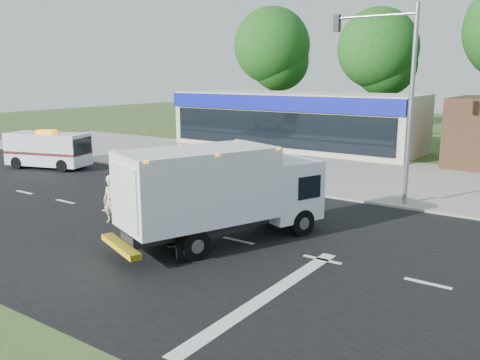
{
  "coord_description": "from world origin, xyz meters",
  "views": [
    {
      "loc": [
        9.07,
        -12.85,
        5.31
      ],
      "look_at": [
        -0.86,
        1.32,
        1.7
      ],
      "focal_mm": 38.0,
      "sensor_mm": 36.0,
      "label": 1
    }
  ],
  "objects_px": {
    "ambulance_van": "(50,149)",
    "traffic_signal_pole": "(396,84)",
    "ems_box_truck": "(220,188)",
    "emergency_worker": "(111,199)"
  },
  "relations": [
    {
      "from": "ambulance_van",
      "to": "traffic_signal_pole",
      "type": "xyz_separation_m",
      "value": [
        18.71,
        3.15,
        3.81
      ]
    },
    {
      "from": "ems_box_truck",
      "to": "emergency_worker",
      "type": "relative_size",
      "value": 4.12
    },
    {
      "from": "emergency_worker",
      "to": "ambulance_van",
      "type": "distance_m",
      "value": 12.61
    },
    {
      "from": "traffic_signal_pole",
      "to": "ambulance_van",
      "type": "bearing_deg",
      "value": -170.44
    },
    {
      "from": "ems_box_truck",
      "to": "emergency_worker",
      "type": "distance_m",
      "value": 4.69
    },
    {
      "from": "ems_box_truck",
      "to": "traffic_signal_pole",
      "type": "distance_m",
      "value": 9.07
    },
    {
      "from": "ambulance_van",
      "to": "traffic_signal_pole",
      "type": "bearing_deg",
      "value": -7.32
    },
    {
      "from": "emergency_worker",
      "to": "traffic_signal_pole",
      "type": "height_order",
      "value": "traffic_signal_pole"
    },
    {
      "from": "ems_box_truck",
      "to": "traffic_signal_pole",
      "type": "bearing_deg",
      "value": 2.3
    },
    {
      "from": "ambulance_van",
      "to": "traffic_signal_pole",
      "type": "height_order",
      "value": "traffic_signal_pole"
    }
  ]
}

